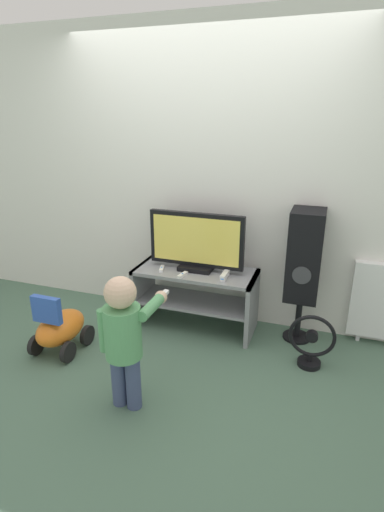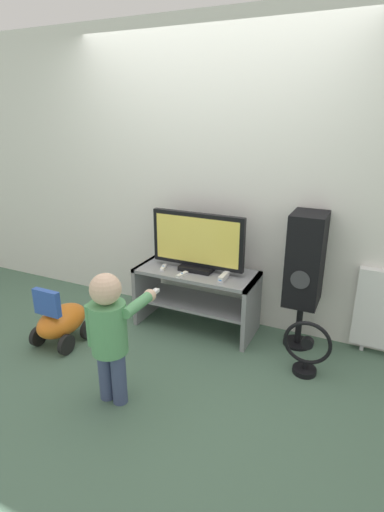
% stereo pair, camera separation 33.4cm
% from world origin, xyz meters
% --- Properties ---
extents(ground_plane, '(16.00, 16.00, 0.00)m').
position_xyz_m(ground_plane, '(0.00, 0.00, 0.00)').
color(ground_plane, '#4C6B56').
extents(wall_back, '(10.00, 0.06, 2.60)m').
position_xyz_m(wall_back, '(0.00, 0.54, 1.30)').
color(wall_back, silver).
rests_on(wall_back, ground_plane).
extents(tv_stand, '(1.06, 0.46, 0.55)m').
position_xyz_m(tv_stand, '(0.00, 0.23, 0.36)').
color(tv_stand, gray).
rests_on(tv_stand, ground_plane).
extents(television, '(0.83, 0.20, 0.51)m').
position_xyz_m(television, '(0.00, 0.25, 0.80)').
color(television, black).
rests_on(television, tv_stand).
extents(game_console, '(0.04, 0.16, 0.05)m').
position_xyz_m(game_console, '(0.28, 0.15, 0.57)').
color(game_console, white).
rests_on(game_console, tv_stand).
extents(remote_primary, '(0.07, 0.13, 0.03)m').
position_xyz_m(remote_primary, '(-0.28, 0.14, 0.56)').
color(remote_primary, white).
rests_on(remote_primary, tv_stand).
extents(remote_secondary, '(0.06, 0.13, 0.03)m').
position_xyz_m(remote_secondary, '(-0.06, 0.07, 0.56)').
color(remote_secondary, white).
rests_on(remote_secondary, tv_stand).
extents(child, '(0.35, 0.51, 0.92)m').
position_xyz_m(child, '(-0.09, -0.90, 0.54)').
color(child, '#3F4C72').
rests_on(child, ground_plane).
extents(speaker_tower, '(0.26, 0.34, 1.13)m').
position_xyz_m(speaker_tower, '(0.90, 0.32, 0.74)').
color(speaker_tower, black).
rests_on(speaker_tower, ground_plane).
extents(floor_fan, '(0.35, 0.18, 0.43)m').
position_xyz_m(floor_fan, '(1.03, -0.06, 0.20)').
color(floor_fan, black).
rests_on(floor_fan, ground_plane).
extents(ride_on_toy, '(0.34, 0.49, 0.53)m').
position_xyz_m(ride_on_toy, '(-0.91, -0.50, 0.20)').
color(ride_on_toy, orange).
rests_on(ride_on_toy, ground_plane).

